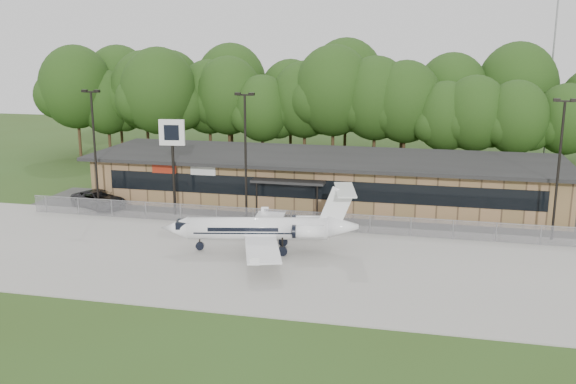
% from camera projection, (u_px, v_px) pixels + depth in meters
% --- Properties ---
extents(ground, '(160.00, 160.00, 0.00)m').
position_uv_depth(ground, '(248.00, 308.00, 34.67)').
color(ground, '#314619').
rests_on(ground, ground).
extents(apron, '(64.00, 18.00, 0.08)m').
position_uv_depth(apron, '(283.00, 260.00, 42.25)').
color(apron, '#9E9B93').
rests_on(apron, ground).
extents(parking_lot, '(50.00, 9.00, 0.06)m').
position_uv_depth(parking_lot, '(315.00, 215.00, 53.16)').
color(parking_lot, '#383835').
rests_on(parking_lot, ground).
extents(terminal, '(41.00, 11.65, 4.30)m').
position_uv_depth(terminal, '(324.00, 178.00, 56.87)').
color(terminal, '#916D48').
rests_on(terminal, ground).
extents(fence, '(46.00, 0.04, 1.52)m').
position_uv_depth(fence, '(304.00, 221.00, 48.72)').
color(fence, gray).
rests_on(fence, ground).
extents(treeline, '(72.00, 12.00, 15.00)m').
position_uv_depth(treeline, '(352.00, 100.00, 72.76)').
color(treeline, '#1C3912').
rests_on(treeline, ground).
extents(radio_mast, '(0.20, 0.20, 25.00)m').
position_uv_depth(radio_mast, '(553.00, 55.00, 72.51)').
color(radio_mast, gray).
rests_on(radio_mast, ground).
extents(light_pole_left, '(1.55, 0.30, 10.23)m').
position_uv_depth(light_pole_left, '(94.00, 142.00, 52.85)').
color(light_pole_left, black).
rests_on(light_pole_left, ground).
extents(light_pole_mid, '(1.55, 0.30, 10.23)m').
position_uv_depth(light_pole_mid, '(245.00, 147.00, 50.02)').
color(light_pole_mid, black).
rests_on(light_pole_mid, ground).
extents(light_pole_right, '(1.55, 0.30, 10.23)m').
position_uv_depth(light_pole_right, '(559.00, 159.00, 45.02)').
color(light_pole_right, black).
rests_on(light_pole_right, ground).
extents(business_jet, '(13.49, 12.13, 4.56)m').
position_uv_depth(business_jet, '(265.00, 229.00, 43.53)').
color(business_jet, white).
rests_on(business_jet, ground).
extents(suv, '(6.04, 4.70, 1.52)m').
position_uv_depth(suv, '(99.00, 199.00, 55.24)').
color(suv, '#28282A').
rests_on(suv, ground).
extents(pole_sign, '(2.10, 0.48, 7.96)m').
position_uv_depth(pole_sign, '(172.00, 143.00, 51.63)').
color(pole_sign, black).
rests_on(pole_sign, ground).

